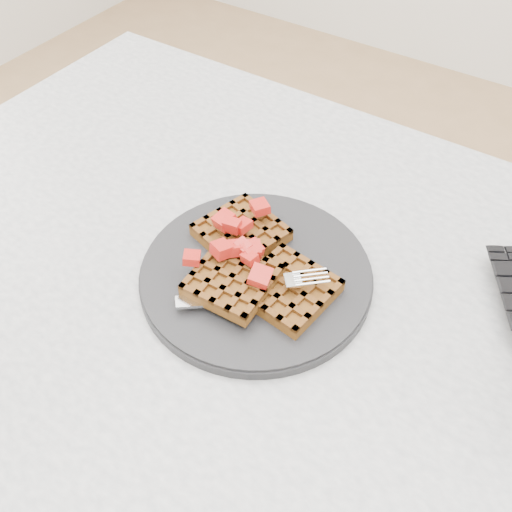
# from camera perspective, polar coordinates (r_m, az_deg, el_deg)

# --- Properties ---
(table) EXTENTS (1.20, 0.80, 0.75)m
(table) POSITION_cam_1_polar(r_m,az_deg,el_deg) (0.75, 2.47, -9.89)
(table) COLOR silver
(table) RESTS_ON ground
(plate) EXTENTS (0.27, 0.27, 0.02)m
(plate) POSITION_cam_1_polar(r_m,az_deg,el_deg) (0.67, -0.00, -1.84)
(plate) COLOR black
(plate) RESTS_ON table
(waffles) EXTENTS (0.20, 0.18, 0.03)m
(waffles) POSITION_cam_1_polar(r_m,az_deg,el_deg) (0.66, -0.17, -0.96)
(waffles) COLOR brown
(waffles) RESTS_ON plate
(strawberry_pile) EXTENTS (0.15, 0.15, 0.02)m
(strawberry_pile) POSITION_cam_1_polar(r_m,az_deg,el_deg) (0.64, -0.00, 0.85)
(strawberry_pile) COLOR #A2110E
(strawberry_pile) RESTS_ON waffles
(fork) EXTENTS (0.15, 0.14, 0.02)m
(fork) POSITION_cam_1_polar(r_m,az_deg,el_deg) (0.63, 0.76, -3.88)
(fork) COLOR silver
(fork) RESTS_ON plate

